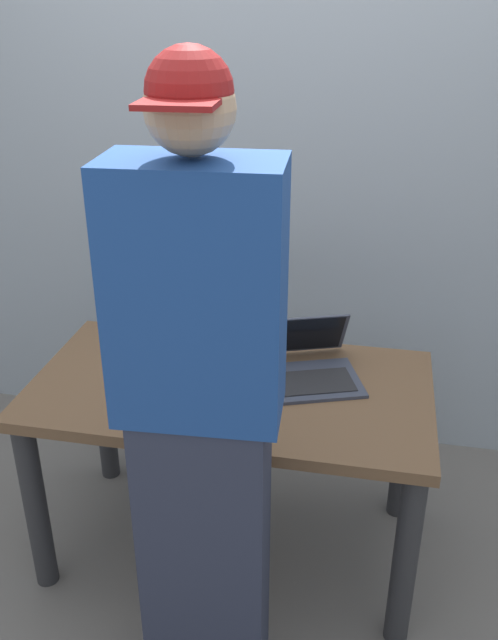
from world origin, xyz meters
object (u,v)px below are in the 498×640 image
object	(u,v)px
beer_bottle_amber	(208,330)
beer_bottle_green	(199,326)
beer_bottle_dark	(242,323)
person_figure	(201,418)
laptop	(306,365)
coffee_mug	(141,391)
beer_bottle_brown	(230,338)

from	to	relation	value
beer_bottle_amber	beer_bottle_green	size ratio (longest dim) A/B	1.22
beer_bottle_dark	person_figure	distance (m)	0.74
beer_bottle_green	laptop	bearing A→B (deg)	-13.16
beer_bottle_green	coffee_mug	distance (m)	0.40
beer_bottle_dark	beer_bottle_green	bearing A→B (deg)	-176.70
laptop	beer_bottle_amber	distance (m)	0.36
person_figure	coffee_mug	bearing A→B (deg)	131.01
beer_bottle_brown	person_figure	size ratio (longest dim) A/B	0.15
beer_bottle_brown	person_figure	xyz separation A→B (m)	(0.07, -0.66, 0.11)
beer_bottle_brown	beer_bottle_green	bearing A→B (deg)	153.50
coffee_mug	beer_bottle_dark	bearing A→B (deg)	58.15
beer_bottle_dark	coffee_mug	world-z (taller)	beer_bottle_dark
beer_bottle_dark	beer_bottle_green	distance (m)	0.16
beer_bottle_dark	beer_bottle_brown	bearing A→B (deg)	-110.85
beer_bottle_dark	beer_bottle_brown	distance (m)	0.08
beer_bottle_dark	person_figure	bearing A→B (deg)	-86.37
beer_bottle_brown	coffee_mug	world-z (taller)	beer_bottle_brown
person_figure	laptop	bearing A→B (deg)	72.25
coffee_mug	laptop	bearing A→B (deg)	30.64
person_figure	beer_bottle_green	bearing A→B (deg)	105.68
laptop	person_figure	world-z (taller)	person_figure
beer_bottle_amber	person_figure	bearing A→B (deg)	-77.08
laptop	beer_bottle_brown	world-z (taller)	beer_bottle_brown
beer_bottle_dark	beer_bottle_amber	size ratio (longest dim) A/B	1.01
beer_bottle_amber	person_figure	xyz separation A→B (m)	(0.15, -0.66, 0.09)
beer_bottle_amber	beer_bottle_brown	world-z (taller)	beer_bottle_amber
person_figure	beer_bottle_amber	bearing A→B (deg)	102.92
laptop	beer_bottle_green	distance (m)	0.42
beer_bottle_dark	beer_bottle_amber	xyz separation A→B (m)	(-0.10, -0.08, 0.00)
laptop	beer_bottle_brown	xyz separation A→B (m)	(-0.28, 0.03, 0.06)
beer_bottle_dark	person_figure	size ratio (longest dim) A/B	0.18
laptop	person_figure	size ratio (longest dim) A/B	0.24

